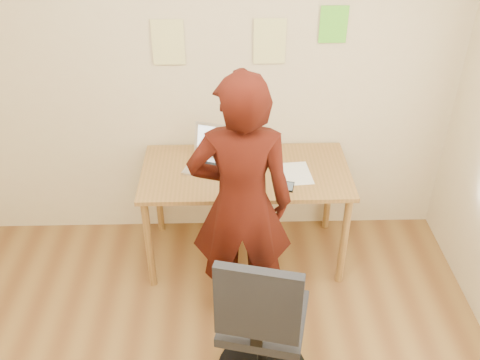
{
  "coord_description": "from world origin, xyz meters",
  "views": [
    {
      "loc": [
        0.15,
        -1.63,
        2.69
      ],
      "look_at": [
        0.22,
        0.95,
        0.95
      ],
      "focal_mm": 40.0,
      "sensor_mm": 36.0,
      "label": 1
    }
  ],
  "objects_px": {
    "laptop": "(214,159)",
    "person": "(241,205)",
    "desk": "(246,181)",
    "phone": "(289,187)",
    "office_chair": "(261,331)"
  },
  "relations": [
    {
      "from": "laptop",
      "to": "person",
      "type": "bearing_deg",
      "value": -55.67
    },
    {
      "from": "desk",
      "to": "phone",
      "type": "bearing_deg",
      "value": -37.63
    },
    {
      "from": "office_chair",
      "to": "person",
      "type": "distance_m",
      "value": 0.72
    },
    {
      "from": "phone",
      "to": "office_chair",
      "type": "distance_m",
      "value": 0.97
    },
    {
      "from": "office_chair",
      "to": "person",
      "type": "bearing_deg",
      "value": 112.66
    },
    {
      "from": "laptop",
      "to": "phone",
      "type": "bearing_deg",
      "value": -11.17
    },
    {
      "from": "office_chair",
      "to": "person",
      "type": "xyz_separation_m",
      "value": [
        -0.09,
        0.58,
        0.41
      ]
    },
    {
      "from": "office_chair",
      "to": "phone",
      "type": "bearing_deg",
      "value": 89.5
    },
    {
      "from": "desk",
      "to": "laptop",
      "type": "xyz_separation_m",
      "value": [
        -0.21,
        0.07,
        0.14
      ]
    },
    {
      "from": "desk",
      "to": "phone",
      "type": "xyz_separation_m",
      "value": [
        0.27,
        -0.21,
        0.09
      ]
    },
    {
      "from": "phone",
      "to": "person",
      "type": "relative_size",
      "value": 0.07
    },
    {
      "from": "desk",
      "to": "phone",
      "type": "relative_size",
      "value": 11.49
    },
    {
      "from": "phone",
      "to": "person",
      "type": "height_order",
      "value": "person"
    },
    {
      "from": "laptop",
      "to": "office_chair",
      "type": "xyz_separation_m",
      "value": [
        0.26,
        -1.17,
        -0.36
      ]
    },
    {
      "from": "person",
      "to": "laptop",
      "type": "bearing_deg",
      "value": -72.46
    }
  ]
}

